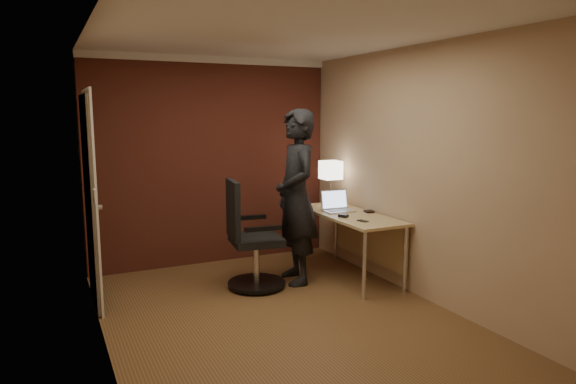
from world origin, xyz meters
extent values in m
plane|color=brown|center=(0.00, 0.00, 0.00)|extent=(4.00, 4.00, 0.00)
plane|color=white|center=(0.00, 0.00, 2.50)|extent=(4.00, 4.00, 0.00)
plane|color=tan|center=(0.00, 2.00, 1.25)|extent=(3.00, 0.00, 3.00)
plane|color=tan|center=(0.00, -2.00, 1.25)|extent=(3.00, 0.00, 3.00)
plane|color=tan|center=(-1.50, 0.00, 1.25)|extent=(0.00, 4.00, 4.00)
plane|color=tan|center=(1.50, 0.00, 1.25)|extent=(0.00, 4.00, 4.00)
cube|color=brown|center=(0.00, 1.97, 1.25)|extent=(2.98, 0.06, 2.50)
cube|color=silver|center=(0.00, 1.96, 2.46)|extent=(3.00, 0.08, 0.08)
cube|color=silver|center=(-1.46, 0.00, 2.46)|extent=(0.08, 4.00, 0.08)
cube|color=silver|center=(1.46, 0.00, 2.46)|extent=(0.08, 4.00, 0.08)
cube|color=silver|center=(-1.48, 1.10, 1.00)|extent=(0.05, 0.82, 2.02)
cube|color=silver|center=(-1.46, 1.10, 1.00)|extent=(0.02, 0.92, 2.12)
cylinder|color=silver|center=(-1.43, 0.77, 1.00)|extent=(0.05, 0.05, 0.05)
cube|color=silver|center=(-1.49, 0.45, 1.15)|extent=(0.02, 0.08, 0.12)
cube|color=tan|center=(1.18, 0.71, 0.71)|extent=(0.60, 1.50, 0.03)
cube|color=tan|center=(1.46, 0.71, 0.43)|extent=(0.02, 1.38, 0.54)
cylinder|color=silver|center=(0.93, 0.02, 0.35)|extent=(0.04, 0.04, 0.70)
cylinder|color=silver|center=(0.93, 1.40, 0.35)|extent=(0.04, 0.04, 0.70)
cylinder|color=silver|center=(1.43, 0.02, 0.35)|extent=(0.04, 0.04, 0.70)
cylinder|color=silver|center=(1.43, 1.40, 0.35)|extent=(0.04, 0.04, 0.70)
cube|color=silver|center=(1.28, 1.28, 0.74)|extent=(0.11, 0.11, 0.01)
cylinder|color=silver|center=(1.28, 1.28, 0.90)|extent=(0.01, 0.01, 0.30)
cube|color=white|center=(1.28, 1.28, 1.16)|extent=(0.22, 0.22, 0.22)
cube|color=silver|center=(1.13, 0.85, 0.74)|extent=(0.34, 0.25, 0.01)
cube|color=silver|center=(1.14, 0.97, 0.85)|extent=(0.33, 0.08, 0.22)
cube|color=#B2CCF2|center=(1.14, 0.96, 0.85)|extent=(0.30, 0.06, 0.19)
cube|color=gray|center=(1.13, 0.84, 0.75)|extent=(0.29, 0.15, 0.00)
cube|color=black|center=(1.01, 0.56, 0.75)|extent=(0.10, 0.12, 0.03)
cube|color=black|center=(1.08, 0.29, 0.73)|extent=(0.08, 0.13, 0.01)
cube|color=black|center=(1.42, 0.66, 0.74)|extent=(0.11, 0.13, 0.02)
cylinder|color=black|center=(0.11, 0.82, 0.04)|extent=(0.61, 0.61, 0.03)
cylinder|color=silver|center=(0.11, 0.82, 0.27)|extent=(0.07, 0.07, 0.46)
cube|color=black|center=(0.11, 0.82, 0.52)|extent=(0.57, 0.57, 0.08)
cube|color=black|center=(-0.13, 0.86, 0.86)|extent=(0.11, 0.46, 0.60)
cube|color=black|center=(0.15, 1.11, 0.70)|extent=(0.38, 0.10, 0.04)
cube|color=black|center=(0.07, 0.54, 0.70)|extent=(0.38, 0.10, 0.04)
imported|color=black|center=(0.58, 0.82, 0.94)|extent=(0.54, 0.74, 1.88)
camera|label=1|loc=(-1.86, -4.06, 1.84)|focal=32.00mm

